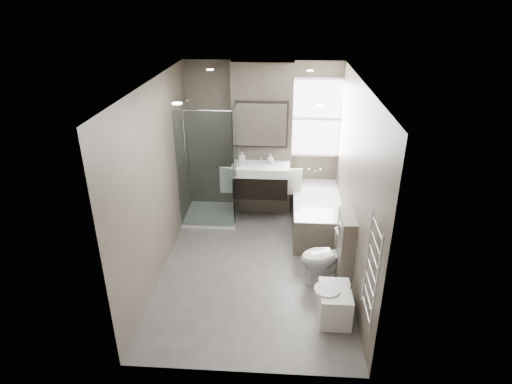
# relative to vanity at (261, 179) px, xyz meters

# --- Properties ---
(room) EXTENTS (2.70, 3.90, 2.70)m
(room) POSITION_rel_vanity_xyz_m (0.00, -1.43, 0.56)
(room) COLOR #534F4C
(room) RESTS_ON ground
(vanity_pier) EXTENTS (1.00, 0.25, 2.60)m
(vanity_pier) POSITION_rel_vanity_xyz_m (0.00, 0.35, 0.56)
(vanity_pier) COLOR #564E44
(vanity_pier) RESTS_ON ground
(vanity) EXTENTS (0.95, 0.47, 0.66)m
(vanity) POSITION_rel_vanity_xyz_m (0.00, 0.00, 0.00)
(vanity) COLOR black
(vanity) RESTS_ON vanity_pier
(mirror_cabinet) EXTENTS (0.86, 0.08, 0.76)m
(mirror_cabinet) POSITION_rel_vanity_xyz_m (0.00, 0.19, 0.89)
(mirror_cabinet) COLOR black
(mirror_cabinet) RESTS_ON vanity_pier
(towel_left) EXTENTS (0.24, 0.06, 0.44)m
(towel_left) POSITION_rel_vanity_xyz_m (-0.56, -0.02, -0.02)
(towel_left) COLOR white
(towel_left) RESTS_ON vanity_pier
(towel_right) EXTENTS (0.24, 0.06, 0.44)m
(towel_right) POSITION_rel_vanity_xyz_m (0.56, -0.02, -0.02)
(towel_right) COLOR white
(towel_right) RESTS_ON vanity_pier
(shower_enclosure) EXTENTS (0.90, 0.90, 2.00)m
(shower_enclosure) POSITION_rel_vanity_xyz_m (-0.75, -0.08, -0.25)
(shower_enclosure) COLOR white
(shower_enclosure) RESTS_ON ground
(bathtub) EXTENTS (0.75, 1.60, 0.57)m
(bathtub) POSITION_rel_vanity_xyz_m (0.92, -0.33, -0.43)
(bathtub) COLOR #564E44
(bathtub) RESTS_ON ground
(window) EXTENTS (0.98, 0.06, 1.33)m
(window) POSITION_rel_vanity_xyz_m (0.90, 0.45, 0.93)
(window) COLOR white
(window) RESTS_ON room
(toilet) EXTENTS (0.77, 0.59, 0.70)m
(toilet) POSITION_rel_vanity_xyz_m (0.97, -1.65, -0.39)
(toilet) COLOR white
(toilet) RESTS_ON ground
(cistern_box) EXTENTS (0.19, 0.55, 1.00)m
(cistern_box) POSITION_rel_vanity_xyz_m (1.21, -1.68, -0.24)
(cistern_box) COLOR #564E44
(cistern_box) RESTS_ON ground
(bidet) EXTENTS (0.44, 0.51, 0.53)m
(bidet) POSITION_rel_vanity_xyz_m (1.01, -2.44, -0.52)
(bidet) COLOR white
(bidet) RESTS_ON ground
(towel_radiator) EXTENTS (0.03, 0.49, 1.10)m
(towel_radiator) POSITION_rel_vanity_xyz_m (1.25, -3.03, 0.38)
(towel_radiator) COLOR silver
(towel_radiator) RESTS_ON room
(soap_bottle_a) EXTENTS (0.09, 0.10, 0.21)m
(soap_bottle_a) POSITION_rel_vanity_xyz_m (-0.31, 0.02, 0.37)
(soap_bottle_a) COLOR white
(soap_bottle_a) RESTS_ON vanity
(soap_bottle_b) EXTENTS (0.12, 0.12, 0.16)m
(soap_bottle_b) POSITION_rel_vanity_xyz_m (0.15, 0.11, 0.34)
(soap_bottle_b) COLOR white
(soap_bottle_b) RESTS_ON vanity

